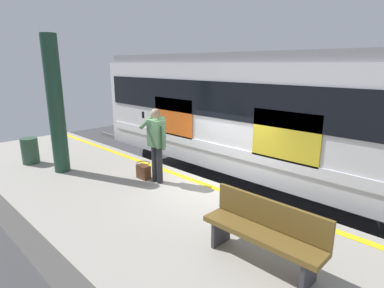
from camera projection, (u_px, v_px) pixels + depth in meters
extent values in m
plane|color=#3D3D3F|center=(215.00, 218.00, 7.64)|extent=(24.34, 24.34, 0.00)
cube|color=#9E998E|center=(154.00, 230.00, 6.21)|extent=(15.86, 3.81, 0.95)
cube|color=yellow|center=(208.00, 185.00, 7.19)|extent=(15.54, 0.16, 0.01)
cube|color=slate|center=(248.00, 198.00, 8.58)|extent=(20.62, 0.08, 0.16)
cube|color=slate|center=(275.00, 184.00, 9.57)|extent=(20.62, 0.08, 0.16)
cube|color=silver|center=(255.00, 113.00, 8.77)|extent=(10.03, 3.03, 2.75)
cube|color=gray|center=(258.00, 58.00, 8.40)|extent=(9.83, 2.78, 0.24)
cube|color=black|center=(221.00, 100.00, 7.60)|extent=(9.53, 0.03, 0.90)
cube|color=silver|center=(220.00, 149.00, 7.91)|extent=(9.53, 0.03, 0.24)
cube|color=gold|center=(285.00, 137.00, 6.56)|extent=(1.56, 0.02, 1.08)
cube|color=#D85919|center=(173.00, 117.00, 8.95)|extent=(1.56, 0.02, 1.08)
cylinder|color=black|center=(151.00, 158.00, 10.59)|extent=(0.84, 0.12, 0.84)
cylinder|color=black|center=(200.00, 145.00, 12.26)|extent=(0.84, 0.12, 0.84)
cylinder|color=black|center=(356.00, 225.00, 6.16)|extent=(0.84, 0.12, 0.84)
cylinder|color=#262628|center=(160.00, 165.00, 7.26)|extent=(0.14, 0.14, 0.87)
cylinder|color=#262628|center=(155.00, 163.00, 7.38)|extent=(0.14, 0.14, 0.87)
cube|color=#4C724C|center=(156.00, 133.00, 7.13)|extent=(0.40, 0.24, 0.62)
sphere|color=#4C724C|center=(161.00, 120.00, 7.17)|extent=(0.20, 0.20, 0.20)
sphere|color=tan|center=(156.00, 113.00, 7.02)|extent=(0.22, 0.22, 0.22)
cylinder|color=#4C724C|center=(163.00, 138.00, 6.98)|extent=(0.09, 0.09, 0.56)
cylinder|color=#4C724C|center=(147.00, 121.00, 7.17)|extent=(0.09, 0.42, 0.33)
cube|color=black|center=(143.00, 115.00, 7.06)|extent=(0.07, 0.02, 0.15)
cube|color=#59331E|center=(144.00, 172.00, 7.60)|extent=(0.36, 0.19, 0.33)
torus|color=#59331E|center=(143.00, 163.00, 7.55)|extent=(0.32, 0.32, 0.02)
cylinder|color=#1E3F2D|center=(56.00, 106.00, 7.76)|extent=(0.39, 0.39, 3.43)
cube|color=brown|center=(261.00, 234.00, 4.29)|extent=(1.76, 0.44, 0.08)
cube|color=brown|center=(270.00, 213.00, 4.36)|extent=(1.76, 0.06, 0.40)
cube|color=#333338|center=(309.00, 272.00, 3.87)|extent=(0.06, 0.40, 0.45)
cube|color=#333338|center=(221.00, 230.00, 4.83)|extent=(0.06, 0.40, 0.45)
cylinder|color=#2D4C38|center=(30.00, 151.00, 8.73)|extent=(0.45, 0.45, 0.72)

